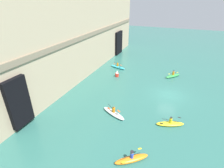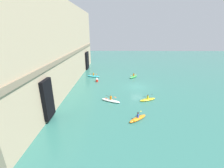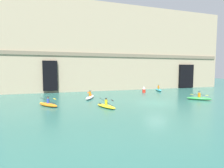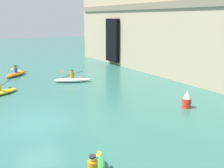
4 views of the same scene
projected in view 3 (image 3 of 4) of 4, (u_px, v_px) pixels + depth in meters
The scene contains 8 objects.
ground_plane at pixel (156, 103), 21.49m from camera, with size 120.00×120.00×0.00m, color #2D665B.
cliff_bluff at pixel (122, 50), 37.03m from camera, with size 45.14×6.22×16.69m.
kayak_yellow at pixel (106, 106), 18.71m from camera, with size 1.87×3.04×1.04m.
kayak_green at pixel (199, 98), 23.49m from camera, with size 2.86×2.56×1.15m.
kayak_cyan at pixel (158, 90), 33.30m from camera, with size 1.57×3.40×1.21m.
kayak_white at pixel (90, 97), 24.53m from camera, with size 2.10×3.36×1.18m.
kayak_orange at pixel (48, 104), 19.33m from camera, with size 2.43×2.76×1.09m.
marker_buoy at pixel (144, 90), 30.91m from camera, with size 0.58×0.58×1.17m.
Camera 3 is at (-11.51, -18.64, 4.07)m, focal length 28.00 mm.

